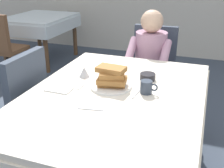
{
  "coord_description": "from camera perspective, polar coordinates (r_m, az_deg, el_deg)",
  "views": [
    {
      "loc": [
        0.52,
        -1.53,
        1.5
      ],
      "look_at": [
        -0.03,
        0.02,
        0.79
      ],
      "focal_mm": 44.67,
      "sensor_mm": 36.0,
      "label": 1
    }
  ],
  "objects": [
    {
      "name": "dining_table_main",
      "position": [
        1.82,
        0.57,
        -4.43
      ],
      "size": [
        1.12,
        1.52,
        0.74
      ],
      "color": "silver",
      "rests_on": "ground"
    },
    {
      "name": "chair_diner",
      "position": [
        2.91,
        8.22,
        3.63
      ],
      "size": [
        0.44,
        0.45,
        0.93
      ],
      "rotation": [
        0.0,
        0.0,
        3.14
      ],
      "color": "#384251",
      "rests_on": "ground"
    },
    {
      "name": "diner_person",
      "position": [
        2.72,
        7.71,
        5.34
      ],
      "size": [
        0.4,
        0.43,
        1.12
      ],
      "rotation": [
        0.0,
        0.0,
        3.14
      ],
      "color": "#B2849E",
      "rests_on": "ground"
    },
    {
      "name": "chair_left_side",
      "position": [
        2.22,
        -18.62,
        -3.87
      ],
      "size": [
        0.45,
        0.44,
        0.93
      ],
      "rotation": [
        0.0,
        0.0,
        1.57
      ],
      "color": "#384251",
      "rests_on": "ground"
    },
    {
      "name": "plate_breakfast",
      "position": [
        1.87,
        -0.22,
        -0.42
      ],
      "size": [
        0.28,
        0.28,
        0.02
      ],
      "primitive_type": "cylinder",
      "color": "white",
      "rests_on": "dining_table_main"
    },
    {
      "name": "breakfast_stack",
      "position": [
        1.84,
        -0.06,
        1.49
      ],
      "size": [
        0.22,
        0.19,
        0.13
      ],
      "color": "#A36B33",
      "rests_on": "plate_breakfast"
    },
    {
      "name": "cup_coffee",
      "position": [
        1.78,
        7.09,
        -0.62
      ],
      "size": [
        0.11,
        0.08,
        0.08
      ],
      "color": "#333D4C",
      "rests_on": "dining_table_main"
    },
    {
      "name": "bowl_butter",
      "position": [
        2.0,
        7.31,
        1.51
      ],
      "size": [
        0.11,
        0.11,
        0.04
      ],
      "primitive_type": "cylinder",
      "color": "black",
      "rests_on": "dining_table_main"
    },
    {
      "name": "syrup_pitcher",
      "position": [
        2.04,
        -5.7,
        2.45
      ],
      "size": [
        0.08,
        0.08,
        0.07
      ],
      "color": "silver",
      "rests_on": "dining_table_main"
    },
    {
      "name": "fork_left_of_plate",
      "position": [
        1.92,
        -5.77,
        -0.03
      ],
      "size": [
        0.02,
        0.18,
        0.0
      ],
      "primitive_type": "cube",
      "rotation": [
        0.0,
        0.0,
        1.57
      ],
      "color": "silver",
      "rests_on": "dining_table_main"
    },
    {
      "name": "knife_right_of_plate",
      "position": [
        1.8,
        5.26,
        -1.63
      ],
      "size": [
        0.03,
        0.2,
        0.0
      ],
      "primitive_type": "cube",
      "rotation": [
        0.0,
        0.0,
        1.49
      ],
      "color": "silver",
      "rests_on": "dining_table_main"
    },
    {
      "name": "spoon_near_edge",
      "position": [
        1.59,
        -4.41,
        -5.15
      ],
      "size": [
        0.15,
        0.04,
        0.0
      ],
      "primitive_type": "cube",
      "rotation": [
        0.0,
        0.0,
        0.16
      ],
      "color": "silver",
      "rests_on": "dining_table_main"
    },
    {
      "name": "napkin_folded",
      "position": [
        1.87,
        -10.69,
        -0.99
      ],
      "size": [
        0.17,
        0.12,
        0.01
      ],
      "primitive_type": "cube",
      "rotation": [
        0.0,
        0.0,
        -0.02
      ],
      "color": "white",
      "rests_on": "dining_table_main"
    },
    {
      "name": "background_table_far",
      "position": [
        4.72,
        -14.51,
        11.93
      ],
      "size": [
        0.92,
        1.12,
        0.74
      ],
      "color": "silver",
      "rests_on": "ground"
    },
    {
      "name": "background_chair_empty",
      "position": [
        4.01,
        -21.79,
        7.68
      ],
      "size": [
        0.44,
        0.45,
        0.93
      ],
      "color": "brown",
      "rests_on": "ground"
    }
  ]
}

